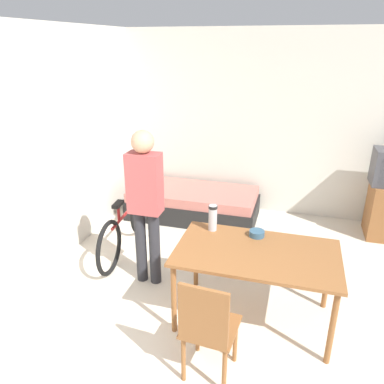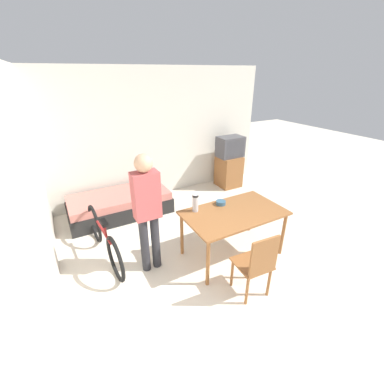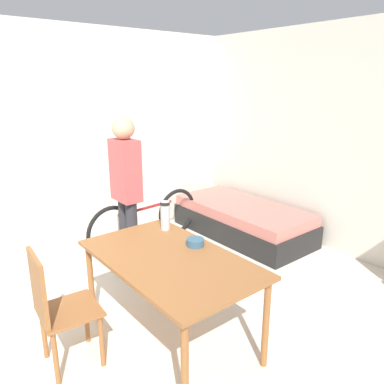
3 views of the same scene
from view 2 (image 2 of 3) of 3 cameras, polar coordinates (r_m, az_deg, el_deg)
ground_plane at (r=3.40m, az=21.18°, el=-26.82°), size 20.00×20.00×0.00m
wall_back at (r=5.62m, az=-8.91°, el=12.27°), size 5.33×0.06×2.70m
wall_left at (r=3.38m, az=-32.06°, el=-0.36°), size 0.06×4.99×2.70m
daybed at (r=5.25m, az=-15.66°, el=-2.64°), size 1.92×0.90×0.43m
tv at (r=6.26m, az=8.26°, el=6.51°), size 0.60×0.52×1.22m
dining_table at (r=3.81m, az=9.28°, el=-5.37°), size 1.46×0.86×0.74m
wooden_chair at (r=3.27m, az=14.29°, el=-15.09°), size 0.44×0.44×0.93m
bicycle at (r=4.09m, az=-18.97°, el=-9.85°), size 0.18×1.69×0.74m
person_standing at (r=3.38m, az=-9.95°, el=-3.23°), size 0.34×0.23×1.71m
thermos_flask at (r=3.68m, az=0.75°, el=-2.27°), size 0.09×0.09×0.27m
mate_bowl at (r=3.94m, az=6.42°, el=-2.38°), size 0.15×0.15×0.06m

